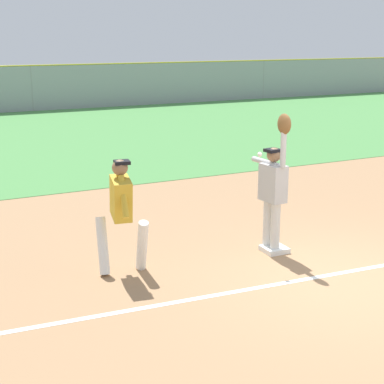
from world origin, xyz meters
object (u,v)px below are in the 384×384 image
at_px(parked_car_silver, 2,91).
at_px(parked_car_blue, 170,85).
at_px(first_base, 274,249).
at_px(fielder, 274,185).
at_px(parked_car_black, 95,88).
at_px(runner, 121,208).
at_px(baseball, 260,154).

bearing_deg(parked_car_silver, parked_car_blue, -1.93).
relative_size(first_base, parked_car_silver, 0.09).
relative_size(fielder, parked_car_black, 0.50).
bearing_deg(runner, first_base, 3.68).
distance_m(runner, parked_car_blue, 25.80).
bearing_deg(parked_car_blue, runner, -110.72).
relative_size(runner, parked_car_silver, 0.38).
distance_m(baseball, parked_car_blue, 25.40).
bearing_deg(fielder, baseball, 22.85).
bearing_deg(parked_car_blue, parked_car_silver, -174.82).
distance_m(fielder, parked_car_black, 23.54).
bearing_deg(first_base, parked_car_blue, 69.81).
bearing_deg(parked_car_black, fielder, -106.98).
height_order(first_base, parked_car_blue, parked_car_blue).
relative_size(runner, parked_car_blue, 0.38).
xyz_separation_m(baseball, parked_car_black, (4.62, 23.38, -1.02)).
bearing_deg(baseball, parked_car_blue, 68.99).
height_order(fielder, parked_car_silver, fielder).
bearing_deg(parked_car_blue, first_base, -105.26).
distance_m(first_base, parked_car_black, 23.58).
xyz_separation_m(first_base, parked_car_blue, (8.65, 23.51, 0.63)).
distance_m(fielder, parked_car_blue, 25.03).
distance_m(fielder, baseball, 0.74).
bearing_deg(fielder, parked_car_silver, -93.32).
xyz_separation_m(parked_car_silver, parked_car_blue, (9.25, 0.04, 0.00)).
bearing_deg(parked_car_silver, baseball, -91.81).
height_order(fielder, parked_car_blue, fielder).
distance_m(first_base, parked_car_blue, 25.06).
relative_size(fielder, parked_car_silver, 0.51).
xyz_separation_m(first_base, parked_car_black, (4.16, 23.20, 0.63)).
xyz_separation_m(fielder, parked_car_silver, (-0.57, 23.43, -0.45)).
xyz_separation_m(runner, baseball, (2.07, -0.44, 0.70)).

